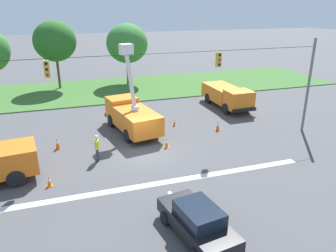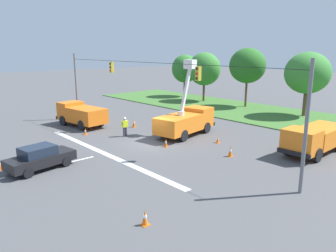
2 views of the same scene
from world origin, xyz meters
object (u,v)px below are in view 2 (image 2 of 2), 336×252
Objects in this scene: utility_truck_bucket_lift at (186,120)px; traffic_cone_mid_right at (145,218)px; sedan_black at (40,158)px; traffic_cone_lane_edge_b at (230,151)px; tree_west at (204,69)px; traffic_cone_near_bucket at (134,123)px; traffic_cone_foreground_right at (218,139)px; traffic_cone_lane_edge_a at (85,132)px; traffic_cone_foreground_left at (166,143)px; tree_east at (308,73)px; road_worker at (125,126)px; utility_truck_support_far at (315,137)px; traffic_cone_mid_left at (0,165)px; utility_truck_support_near at (81,114)px; tree_centre at (247,66)px; tree_far_west at (185,69)px.

utility_truck_bucket_lift is 9.31× the size of traffic_cone_mid_right.
sedan_black is 13.10m from traffic_cone_lane_edge_b.
traffic_cone_near_bucket is (6.68, -17.66, -4.39)m from tree_west.
traffic_cone_lane_edge_a is (-9.80, -6.97, 0.00)m from traffic_cone_foreground_right.
traffic_cone_foreground_left is 0.84× the size of traffic_cone_lane_edge_b.
traffic_cone_foreground_left is at bearing -158.90° from traffic_cone_lane_edge_b.
tree_east is 29.83m from traffic_cone_mid_right.
utility_truck_bucket_lift is 3.82× the size of road_worker.
utility_truck_support_far reaches higher than traffic_cone_foreground_right.
traffic_cone_mid_left is at bearing -73.50° from traffic_cone_near_bucket.
traffic_cone_lane_edge_a is (-4.53, 8.46, -0.03)m from traffic_cone_mid_left.
traffic_cone_foreground_right is at bearing 35.44° from traffic_cone_lane_edge_a.
traffic_cone_mid_right is 0.91× the size of traffic_cone_lane_edge_b.
utility_truck_support_far is (22.53, -12.49, -3.61)m from tree_west.
utility_truck_bucket_lift is (12.34, -15.94, -3.41)m from tree_west.
tree_east is 1.11× the size of utility_truck_support_far.
traffic_cone_mid_left is (8.03, -9.88, -0.92)m from utility_truck_support_near.
tree_centre is 1.18× the size of utility_truck_support_far.
traffic_cone_near_bucket reaches higher than traffic_cone_foreground_left.
tree_far_west is 10.36× the size of traffic_cone_mid_left.
utility_truck_bucket_lift is 10.76m from utility_truck_support_far.
traffic_cone_mid_left is at bearing -108.84° from traffic_cone_foreground_right.
traffic_cone_mid_left is 0.91× the size of traffic_cone_mid_right.
utility_truck_bucket_lift is 11.17× the size of traffic_cone_lane_edge_a.
utility_truck_support_near is 8.27× the size of traffic_cone_mid_right.
tree_east is at bearing 83.91° from sedan_black.
sedan_black is at bearing -80.18° from tree_centre.
sedan_black reaches higher than traffic_cone_near_bucket.
traffic_cone_near_bucket reaches higher than traffic_cone_foreground_right.
traffic_cone_mid_right is 17.16m from traffic_cone_lane_edge_a.
sedan_black is at bearing -90.15° from utility_truck_bucket_lift.
utility_truck_support_far is at bearing 18.05° from traffic_cone_near_bucket.
road_worker is 2.14× the size of traffic_cone_near_bucket.
tree_west is at bearing 105.16° from traffic_cone_lane_edge_a.
tree_centre reaches higher than traffic_cone_mid_right.
road_worker reaches higher than traffic_cone_mid_right.
tree_west is at bearing 112.86° from sedan_black.
tree_far_west is 1.03× the size of utility_truck_support_far.
tree_centre is at bearing 88.45° from traffic_cone_near_bucket.
sedan_black reaches higher than traffic_cone_lane_edge_b.
traffic_cone_lane_edge_b is at bearing 21.10° from traffic_cone_foreground_left.
utility_truck_support_far reaches higher than traffic_cone_near_bucket.
traffic_cone_foreground_left is at bearing -54.77° from tree_west.
road_worker reaches higher than traffic_cone_lane_edge_b.
road_worker is 3.71m from traffic_cone_near_bucket.
traffic_cone_foreground_right is (3.62, 0.16, -1.11)m from utility_truck_bucket_lift.
traffic_cone_lane_edge_b is (16.23, 3.45, -0.84)m from utility_truck_support_near.
traffic_cone_foreground_right is at bearing 11.47° from traffic_cone_near_bucket.
traffic_cone_lane_edge_a is (-16.21, 5.64, -0.07)m from traffic_cone_mid_right.
tree_east is 4.17× the size of road_worker.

